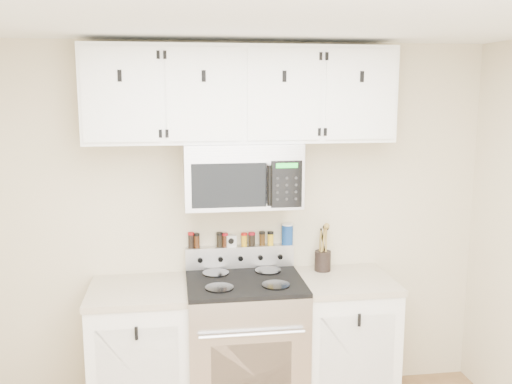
{
  "coord_description": "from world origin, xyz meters",
  "views": [
    {
      "loc": [
        -0.45,
        -2.13,
        2.17
      ],
      "look_at": [
        0.08,
        1.45,
        1.53
      ],
      "focal_mm": 40.0,
      "sensor_mm": 36.0,
      "label": 1
    }
  ],
  "objects_px": {
    "microwave": "(242,174)",
    "utensil_crock": "(323,259)",
    "range": "(245,345)",
    "salt_canister": "(287,234)"
  },
  "relations": [
    {
      "from": "microwave",
      "to": "salt_canister",
      "type": "xyz_separation_m",
      "value": [
        0.34,
        0.16,
        -0.45
      ]
    },
    {
      "from": "microwave",
      "to": "utensil_crock",
      "type": "xyz_separation_m",
      "value": [
        0.58,
        0.07,
        -0.63
      ]
    },
    {
      "from": "range",
      "to": "microwave",
      "type": "xyz_separation_m",
      "value": [
        0.0,
        0.13,
        1.14
      ]
    },
    {
      "from": "range",
      "to": "utensil_crock",
      "type": "xyz_separation_m",
      "value": [
        0.58,
        0.2,
        0.52
      ]
    },
    {
      "from": "microwave",
      "to": "utensil_crock",
      "type": "relative_size",
      "value": 2.29
    },
    {
      "from": "range",
      "to": "salt_canister",
      "type": "distance_m",
      "value": 0.82
    },
    {
      "from": "microwave",
      "to": "utensil_crock",
      "type": "height_order",
      "value": "microwave"
    },
    {
      "from": "range",
      "to": "utensil_crock",
      "type": "distance_m",
      "value": 0.8
    },
    {
      "from": "microwave",
      "to": "range",
      "type": "bearing_deg",
      "value": -90.23
    },
    {
      "from": "microwave",
      "to": "utensil_crock",
      "type": "distance_m",
      "value": 0.86
    }
  ]
}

